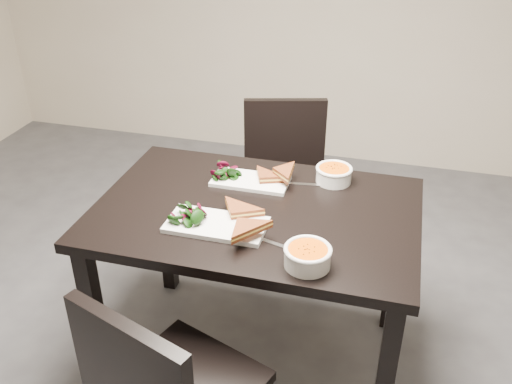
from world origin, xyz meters
TOP-DOWN VIEW (x-y plane):
  - table at (0.02, 0.46)m, footprint 1.20×0.80m
  - chair_far at (-0.04, 1.23)m, footprint 0.52×0.52m
  - plate_near at (-0.09, 0.30)m, footprint 0.35×0.18m
  - sandwich_near at (-0.02, 0.31)m, footprint 0.22×0.20m
  - salad_near at (-0.19, 0.30)m, footprint 0.11×0.10m
  - soup_bowl_near at (0.26, 0.16)m, footprint 0.15×0.15m
  - cutlery_near at (0.17, 0.24)m, footprint 0.18×0.06m
  - plate_far at (-0.06, 0.64)m, footprint 0.31×0.15m
  - sandwich_far at (0.01, 0.63)m, footprint 0.18×0.16m
  - salad_far at (-0.16, 0.64)m, footprint 0.10×0.09m
  - soup_bowl_far at (0.26, 0.74)m, footprint 0.15×0.15m
  - cutlery_far at (0.16, 0.68)m, footprint 0.18×0.04m

SIDE VIEW (x-z plane):
  - chair_far at x=-0.04m, z-range 0.06..0.91m
  - table at x=0.02m, z-range 0.28..1.03m
  - cutlery_near at x=0.17m, z-range 0.75..0.75m
  - cutlery_far at x=0.16m, z-range 0.75..0.75m
  - plate_far at x=-0.06m, z-range 0.75..0.77m
  - plate_near at x=-0.09m, z-range 0.75..0.77m
  - salad_far at x=-0.16m, z-range 0.77..0.81m
  - soup_bowl_far at x=0.26m, z-range 0.75..0.82m
  - soup_bowl_near at x=0.26m, z-range 0.75..0.82m
  - sandwich_far at x=0.01m, z-range 0.77..0.82m
  - salad_near at x=-0.19m, z-range 0.77..0.82m
  - sandwich_near at x=-0.02m, z-range 0.77..0.82m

